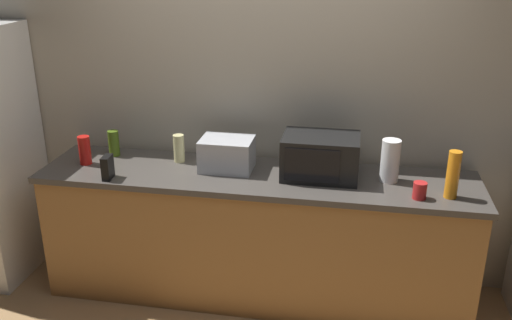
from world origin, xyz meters
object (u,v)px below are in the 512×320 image
at_px(bottle_olive_oil, 114,143).
at_px(bottle_vinegar, 179,148).
at_px(mug_red, 420,191).
at_px(bottle_dish_soap, 453,175).
at_px(bottle_hot_sauce, 85,150).
at_px(microwave, 320,156).
at_px(toaster_oven, 227,154).
at_px(paper_towel_roll, 390,161).
at_px(cordless_phone, 108,167).

distance_m(bottle_olive_oil, bottle_vinegar, 0.49).
bearing_deg(bottle_olive_oil, mug_red, -9.70).
bearing_deg(bottle_dish_soap, bottle_hot_sauce, 177.24).
distance_m(microwave, mug_red, 0.65).
xyz_separation_m(microwave, bottle_hot_sauce, (-1.57, -0.07, -0.04)).
height_order(toaster_oven, bottle_vinegar, toaster_oven).
relative_size(toaster_oven, bottle_hot_sauce, 1.74).
distance_m(microwave, paper_towel_roll, 0.43).
relative_size(toaster_oven, bottle_dish_soap, 1.18).
xyz_separation_m(bottle_olive_oil, bottle_vinegar, (0.49, -0.03, 0.00)).
height_order(bottle_vinegar, mug_red, bottle_vinegar).
height_order(microwave, paper_towel_roll, same).
bearing_deg(cordless_phone, toaster_oven, 17.26).
distance_m(paper_towel_roll, cordless_phone, 1.77).
xyz_separation_m(microwave, mug_red, (0.60, -0.23, -0.08)).
bearing_deg(bottle_vinegar, cordless_phone, -134.16).
distance_m(cordless_phone, bottle_olive_oil, 0.42).
bearing_deg(bottle_olive_oil, bottle_vinegar, -3.65).
height_order(microwave, cordless_phone, microwave).
height_order(paper_towel_roll, bottle_dish_soap, bottle_dish_soap).
height_order(toaster_oven, bottle_hot_sauce, toaster_oven).
relative_size(cordless_phone, bottle_vinegar, 0.79).
relative_size(cordless_phone, mug_red, 1.48).
xyz_separation_m(paper_towel_roll, bottle_olive_oil, (-1.88, 0.11, -0.04)).
distance_m(toaster_oven, bottle_olive_oil, 0.84).
height_order(bottle_hot_sauce, bottle_dish_soap, bottle_dish_soap).
relative_size(paper_towel_roll, mug_red, 2.67).
bearing_deg(bottle_hot_sauce, microwave, 2.57).
distance_m(paper_towel_roll, bottle_olive_oil, 1.88).
xyz_separation_m(paper_towel_roll, cordless_phone, (-1.75, -0.28, -0.06)).
bearing_deg(paper_towel_roll, mug_red, -54.95).
height_order(toaster_oven, bottle_dish_soap, bottle_dish_soap).
bearing_deg(bottle_vinegar, toaster_oven, -11.69).
height_order(bottle_vinegar, bottle_dish_soap, bottle_dish_soap).
bearing_deg(bottle_dish_soap, cordless_phone, -177.40).
relative_size(bottle_olive_oil, mug_red, 1.79).
distance_m(cordless_phone, bottle_dish_soap, 2.10).
distance_m(toaster_oven, cordless_phone, 0.76).
relative_size(microwave, paper_towel_roll, 1.78).
distance_m(cordless_phone, mug_red, 1.91).
height_order(bottle_hot_sauce, bottle_olive_oil, bottle_hot_sauce).
height_order(microwave, mug_red, microwave).
relative_size(bottle_hot_sauce, bottle_olive_oil, 1.08).
bearing_deg(bottle_olive_oil, cordless_phone, -71.58).
bearing_deg(bottle_hot_sauce, bottle_dish_soap, -2.76).
bearing_deg(toaster_oven, mug_red, -11.50).
bearing_deg(cordless_phone, bottle_olive_oil, 103.28).
relative_size(bottle_vinegar, mug_red, 1.88).
distance_m(toaster_oven, mug_red, 1.23).
xyz_separation_m(cordless_phone, bottle_dish_soap, (2.10, 0.10, 0.07)).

